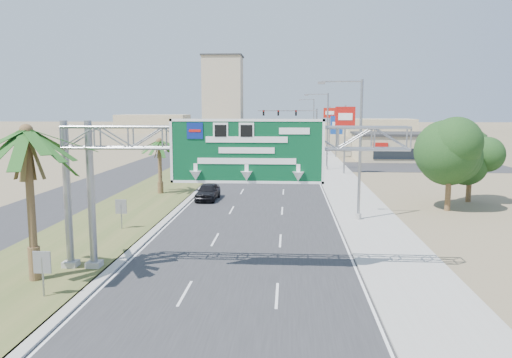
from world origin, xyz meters
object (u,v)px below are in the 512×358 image
object	(u,v)px
sign_gantry	(215,149)
pole_sign_red_near	(345,120)
store_building	(413,147)
car_left_lane	(208,192)
car_right_lane	(292,155)
pole_sign_blue	(336,127)
palm_near	(26,132)
car_mid_lane	(267,167)
signal_mast	(305,127)
pole_sign_red_far	(330,117)
car_far	(268,144)

from	to	relation	value
sign_gantry	pole_sign_red_near	distance (m)	39.36
store_building	car_left_lane	bearing A→B (deg)	-125.98
car_left_lane	car_right_lane	size ratio (longest dim) A/B	0.82
store_building	pole_sign_blue	world-z (taller)	pole_sign_blue
sign_gantry	palm_near	distance (m)	8.41
car_mid_lane	pole_sign_blue	size ratio (longest dim) A/B	0.66
signal_mast	pole_sign_blue	size ratio (longest dim) A/B	1.46
car_mid_lane	car_left_lane	bearing A→B (deg)	-103.13
store_building	pole_sign_red_near	xyz separation A→B (m)	(-12.70, -18.11, 4.59)
signal_mast	car_mid_lane	size ratio (longest dim) A/B	2.21
car_mid_lane	pole_sign_red_far	distance (m)	31.72
car_left_lane	pole_sign_red_near	xyz separation A→B (m)	(13.89, 18.52, 5.85)
palm_near	pole_sign_blue	distance (m)	64.10
pole_sign_red_near	pole_sign_red_far	distance (m)	30.22
car_mid_lane	pole_sign_red_far	size ratio (longest dim) A/B	0.56
signal_mast	store_building	size ratio (longest dim) A/B	0.57
car_left_lane	pole_sign_blue	bearing A→B (deg)	71.88
car_far	pole_sign_red_far	distance (m)	17.87
signal_mast	car_far	bearing A→B (deg)	110.70
car_far	pole_sign_blue	size ratio (longest dim) A/B	0.69
car_mid_lane	pole_sign_red_far	xyz separation A→B (m)	(10.04, 29.52, 5.84)
store_building	pole_sign_red_near	bearing A→B (deg)	-125.05
car_mid_lane	pole_sign_red_far	world-z (taller)	pole_sign_red_far
car_mid_lane	pole_sign_blue	distance (m)	23.39
car_far	pole_sign_red_far	size ratio (longest dim) A/B	0.58
car_left_lane	car_mid_lane	size ratio (longest dim) A/B	0.93
signal_mast	car_right_lane	world-z (taller)	signal_mast
car_mid_lane	pole_sign_red_near	distance (m)	11.14
palm_near	pole_sign_red_near	size ratio (longest dim) A/B	0.99
sign_gantry	car_mid_lane	distance (m)	39.03
pole_sign_blue	car_far	bearing A→B (deg)	119.51
palm_near	pole_sign_blue	size ratio (longest dim) A/B	1.18
car_left_lane	sign_gantry	bearing A→B (deg)	-77.27
car_mid_lane	signal_mast	bearing A→B (deg)	76.95
car_left_lane	car_right_lane	bearing A→B (deg)	80.28
car_right_lane	pole_sign_blue	world-z (taller)	pole_sign_blue
palm_near	pole_sign_red_far	distance (m)	72.65
car_left_lane	car_mid_lane	distance (m)	19.71
car_mid_lane	sign_gantry	bearing A→B (deg)	-91.49
store_building	car_mid_lane	world-z (taller)	store_building
car_left_lane	car_far	size ratio (longest dim) A/B	0.89
sign_gantry	pole_sign_red_far	size ratio (longest dim) A/B	2.00
car_mid_lane	car_far	size ratio (longest dim) A/B	0.95
store_building	palm_near	bearing A→B (deg)	-118.28
store_building	pole_sign_red_near	size ratio (longest dim) A/B	2.13
signal_mast	car_right_lane	size ratio (longest dim) A/B	1.95
car_left_lane	car_mid_lane	world-z (taller)	car_mid_lane
car_left_lane	car_far	world-z (taller)	car_left_lane
store_building	car_right_lane	bearing A→B (deg)	-177.44
sign_gantry	car_mid_lane	bearing A→B (deg)	88.68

